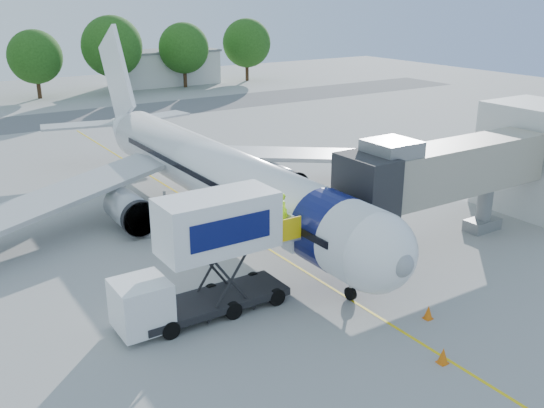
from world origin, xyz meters
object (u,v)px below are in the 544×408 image
catering_hiloader (205,257)px  jet_bridge (436,173)px  aircraft (213,172)px  ground_tug (490,337)px

catering_hiloader → jet_bridge: bearing=0.0°
aircraft → jet_bridge: 13.77m
catering_hiloader → ground_tug: 12.21m
catering_hiloader → aircraft: bearing=60.6°
aircraft → ground_tug: aircraft is taller
catering_hiloader → ground_tug: bearing=-48.3°
jet_bridge → catering_hiloader: (-14.25, -0.00, -1.58)m
aircraft → jet_bridge: bearing=-54.3°
aircraft → jet_bridge: (7.99, -11.12, 1.39)m
jet_bridge → ground_tug: 11.53m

